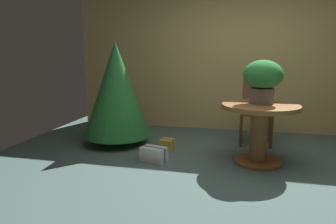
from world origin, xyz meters
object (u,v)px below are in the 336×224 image
at_px(holiday_tree, 116,90).
at_px(gift_box_gold, 167,145).
at_px(wooden_chair_far, 256,107).
at_px(flower_vase, 263,78).
at_px(round_dining_table, 259,124).
at_px(gift_box_cream, 154,154).

bearing_deg(holiday_tree, gift_box_gold, -11.67).
bearing_deg(wooden_chair_far, flower_vase, -89.25).
bearing_deg(gift_box_gold, flower_vase, -7.89).
bearing_deg(gift_box_gold, round_dining_table, -11.33).
bearing_deg(flower_vase, round_dining_table, -98.39).
height_order(flower_vase, gift_box_gold, flower_vase).
distance_m(flower_vase, gift_box_gold, 1.58).
relative_size(round_dining_table, flower_vase, 1.75).
relative_size(wooden_chair_far, holiday_tree, 0.63).
bearing_deg(flower_vase, gift_box_cream, -166.52).
bearing_deg(flower_vase, holiday_tree, 170.60).
bearing_deg(gift_box_cream, holiday_tree, 139.35).
bearing_deg(holiday_tree, flower_vase, -9.40).
distance_m(holiday_tree, gift_box_gold, 1.11).
height_order(round_dining_table, holiday_tree, holiday_tree).
xyz_separation_m(round_dining_table, holiday_tree, (-2.03, 0.41, 0.33)).
bearing_deg(holiday_tree, round_dining_table, -11.46).
xyz_separation_m(flower_vase, gift_box_cream, (-1.29, -0.31, -0.96)).
relative_size(flower_vase, holiday_tree, 0.35).
height_order(round_dining_table, gift_box_gold, round_dining_table).
relative_size(wooden_chair_far, gift_box_gold, 4.64).
bearing_deg(wooden_chair_far, holiday_tree, -166.37).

